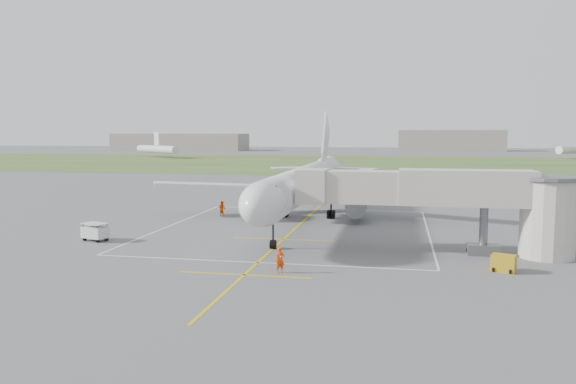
% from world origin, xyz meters
% --- Properties ---
extents(ground, '(700.00, 700.00, 0.00)m').
position_xyz_m(ground, '(0.00, 0.00, 0.00)').
color(ground, '#515153').
rests_on(ground, ground).
extents(grass_strip, '(700.00, 120.00, 0.02)m').
position_xyz_m(grass_strip, '(0.00, 130.00, 0.01)').
color(grass_strip, '#405324').
rests_on(grass_strip, ground).
extents(apron_markings, '(28.20, 60.00, 0.01)m').
position_xyz_m(apron_markings, '(0.00, -5.82, 0.01)').
color(apron_markings, gold).
rests_on(apron_markings, ground).
extents(airliner, '(38.93, 46.75, 13.52)m').
position_xyz_m(airliner, '(-0.00, 0.75, 4.39)').
color(airliner, silver).
rests_on(airliner, ground).
extents(jet_bridge, '(23.40, 5.00, 7.20)m').
position_xyz_m(jet_bridge, '(15.72, -13.50, 4.74)').
color(jet_bridge, '#ADA79C').
rests_on(jet_bridge, ground).
extents(gpu_unit, '(1.98, 1.67, 1.28)m').
position_xyz_m(gpu_unit, '(18.67, -19.28, 0.63)').
color(gpu_unit, '#B08616').
rests_on(gpu_unit, ground).
extents(baggage_cart, '(2.80, 2.19, 1.71)m').
position_xyz_m(baggage_cart, '(-17.54, -14.16, 0.87)').
color(baggage_cart, silver).
rests_on(baggage_cart, ground).
extents(ramp_worker_nose, '(0.83, 0.75, 1.91)m').
position_xyz_m(ramp_worker_nose, '(2.44, -22.88, 0.96)').
color(ramp_worker_nose, '#E03B07').
rests_on(ramp_worker_nose, ground).
extents(ramp_worker_wing, '(1.14, 1.04, 1.90)m').
position_xyz_m(ramp_worker_wing, '(-10.55, 3.43, 0.95)').
color(ramp_worker_wing, '#E64D07').
rests_on(ramp_worker_wing, ground).
extents(distant_hangars, '(345.00, 49.00, 12.00)m').
position_xyz_m(distant_hangars, '(-16.15, 265.19, 5.17)').
color(distant_hangars, gray).
rests_on(distant_hangars, ground).
extents(distant_aircraft, '(199.83, 54.39, 8.85)m').
position_xyz_m(distant_aircraft, '(-2.79, 174.89, 3.59)').
color(distant_aircraft, silver).
rests_on(distant_aircraft, ground).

